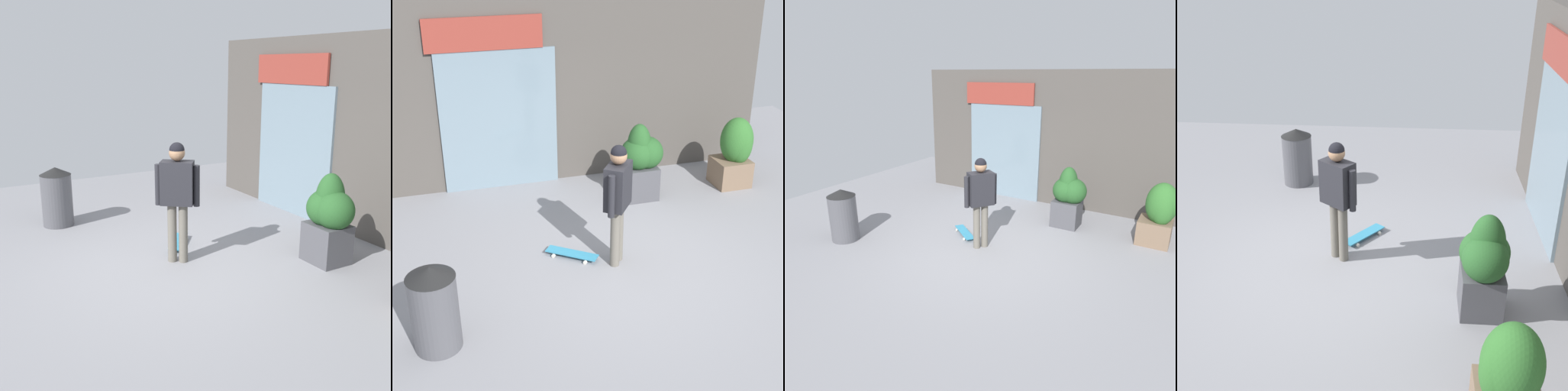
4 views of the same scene
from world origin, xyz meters
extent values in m
plane|color=gray|center=(0.00, 0.00, 0.00)|extent=(12.00, 12.00, 0.00)
cube|color=#4C4742|center=(0.00, 3.30, 1.63)|extent=(7.22, 0.25, 3.26)
cube|color=slate|center=(-1.28, 3.15, 1.21)|extent=(1.99, 0.06, 2.41)
cube|color=maroon|center=(-1.44, 3.13, 2.68)|extent=(1.90, 0.05, 0.53)
cylinder|color=#666056|center=(-0.24, 0.09, 0.43)|extent=(0.13, 0.13, 0.87)
cylinder|color=#666056|center=(-0.14, 0.22, 0.43)|extent=(0.13, 0.13, 0.87)
cube|color=#232328|center=(-0.19, 0.15, 1.17)|extent=(0.48, 0.52, 0.61)
cylinder|color=#232328|center=(-0.35, -0.06, 1.14)|extent=(0.09, 0.09, 0.58)
cylinder|color=#232328|center=(-0.02, 0.37, 1.14)|extent=(0.09, 0.09, 0.58)
sphere|color=#997051|center=(-0.19, 0.15, 1.60)|extent=(0.22, 0.22, 0.22)
sphere|color=black|center=(-0.19, 0.15, 1.63)|extent=(0.21, 0.21, 0.21)
cube|color=teal|center=(-0.75, 0.45, 0.07)|extent=(0.71, 0.60, 0.02)
cylinder|color=silver|center=(-1.00, 0.52, 0.03)|extent=(0.06, 0.06, 0.05)
cylinder|color=silver|center=(-0.88, 0.67, 0.03)|extent=(0.06, 0.06, 0.05)
cylinder|color=silver|center=(-0.62, 0.22, 0.03)|extent=(0.06, 0.06, 0.05)
cylinder|color=silver|center=(-0.50, 0.38, 0.03)|extent=(0.06, 0.06, 0.05)
cube|color=#47474C|center=(0.86, 2.02, 0.29)|extent=(0.56, 0.50, 0.57)
ellipsoid|color=#235123|center=(0.85, 2.04, 0.91)|extent=(0.40, 0.43, 0.79)
ellipsoid|color=#235123|center=(0.82, 2.02, 0.80)|extent=(0.56, 0.60, 0.54)
ellipsoid|color=#235123|center=(0.98, 2.01, 0.81)|extent=(0.55, 0.54, 0.55)
cylinder|color=#4C4C51|center=(-2.68, -0.95, 0.46)|extent=(0.53, 0.53, 0.92)
cone|color=black|center=(-2.68, -0.95, 0.98)|extent=(0.54, 0.54, 0.13)
camera|label=1|loc=(5.64, -2.80, 2.77)|focal=44.41mm
camera|label=2|loc=(-2.59, -6.51, 4.43)|focal=54.49mm
camera|label=3|loc=(3.14, -5.35, 3.19)|focal=33.93mm
camera|label=4|loc=(6.24, 1.14, 4.14)|focal=49.14mm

